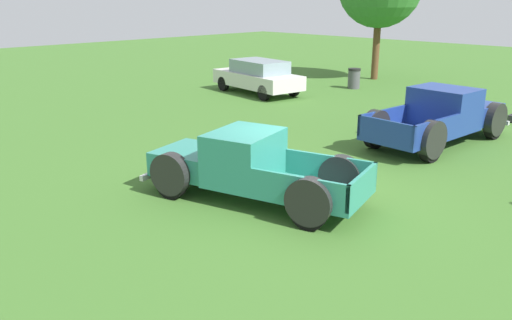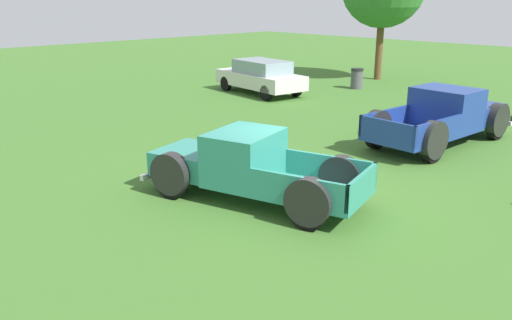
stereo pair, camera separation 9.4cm
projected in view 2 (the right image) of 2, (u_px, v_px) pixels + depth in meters
The scene contains 5 objects.
ground_plane at pixel (295, 194), 11.75m from camera, with size 80.00×80.00×0.00m, color #3D6B28.
pickup_truck_foreground at pixel (242, 166), 11.35m from camera, with size 5.13×2.99×1.48m.
pickup_truck_behind_left at pixel (446, 116), 15.72m from camera, with size 2.37×5.45×1.63m.
sedan_distant_a at pixel (261, 76), 23.56m from camera, with size 4.69×2.42×1.50m.
trash_can at pixel (357, 79), 24.91m from camera, with size 0.59×0.59×0.95m.
Camera 2 is at (7.23, -8.32, 4.21)m, focal length 37.02 mm.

